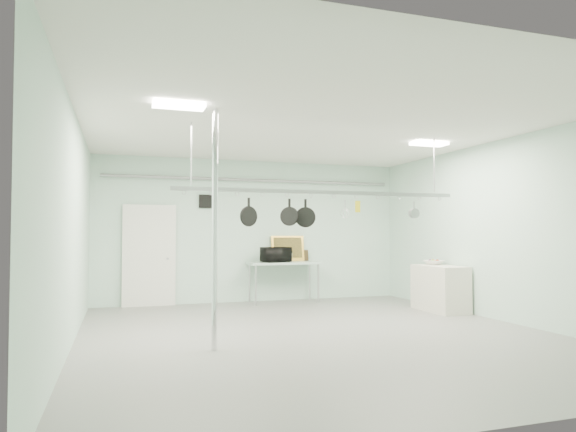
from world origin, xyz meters
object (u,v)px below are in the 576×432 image
object	(u,v)px
side_cabinet	(440,288)
microwave	(276,255)
skillet_left	(249,211)
skillet_mid	(289,212)
coffee_canister	(288,257)
chrome_pole	(215,229)
prep_table	(284,265)
pot_rack	(322,190)
fruit_bowl	(434,262)
skillet_right	(305,213)

from	to	relation	value
side_cabinet	microwave	distance (m)	3.54
skillet_left	skillet_mid	world-z (taller)	same
microwave	skillet_mid	xyz separation A→B (m)	(-0.75, -3.23, 0.81)
coffee_canister	skillet_mid	world-z (taller)	skillet_mid
chrome_pole	microwave	xyz separation A→B (m)	(2.09, 4.13, -0.53)
prep_table	pot_rack	world-z (taller)	pot_rack
prep_table	fruit_bowl	distance (m)	3.24
skillet_left	skillet_right	distance (m)	0.93
prep_table	chrome_pole	bearing A→B (deg)	-118.71
fruit_bowl	skillet_right	world-z (taller)	skillet_right
pot_rack	microwave	distance (m)	3.44
coffee_canister	fruit_bowl	bearing A→B (deg)	-36.43
pot_rack	skillet_mid	distance (m)	0.66
coffee_canister	fruit_bowl	size ratio (longest dim) A/B	0.54
skillet_left	side_cabinet	bearing A→B (deg)	-4.67
microwave	skillet_left	bearing A→B (deg)	56.10
pot_rack	skillet_right	bearing A→B (deg)	180.00
chrome_pole	microwave	world-z (taller)	chrome_pole
coffee_canister	pot_rack	bearing A→B (deg)	-98.54
prep_table	side_cabinet	world-z (taller)	prep_table
prep_table	pot_rack	bearing A→B (deg)	-96.91
chrome_pole	coffee_canister	world-z (taller)	chrome_pole
side_cabinet	microwave	world-z (taller)	microwave
side_cabinet	skillet_left	distance (m)	4.54
prep_table	skillet_left	bearing A→B (deg)	-116.13
prep_table	microwave	size ratio (longest dim) A/B	2.67
side_cabinet	skillet_mid	size ratio (longest dim) A/B	2.89
pot_rack	skillet_left	world-z (taller)	pot_rack
pot_rack	coffee_canister	distance (m)	3.50
prep_table	skillet_left	distance (m)	3.82
microwave	skillet_right	xyz separation A→B (m)	(-0.48, -3.23, 0.79)
fruit_bowl	prep_table	bearing A→B (deg)	143.69
skillet_left	skillet_right	world-z (taller)	same
prep_table	fruit_bowl	world-z (taller)	fruit_bowl
pot_rack	skillet_mid	size ratio (longest dim) A/B	11.56
prep_table	coffee_canister	bearing A→B (deg)	-32.85
side_cabinet	skillet_right	size ratio (longest dim) A/B	2.72
side_cabinet	skillet_mid	xyz separation A→B (m)	(-3.51, -1.10, 1.43)
fruit_bowl	skillet_right	xyz separation A→B (m)	(-3.30, -1.38, 0.92)
pot_rack	coffee_canister	xyz separation A→B (m)	(0.49, 3.24, -1.22)
skillet_mid	skillet_right	xyz separation A→B (m)	(0.27, 0.00, -0.01)
pot_rack	skillet_left	bearing A→B (deg)	180.00
chrome_pole	fruit_bowl	world-z (taller)	chrome_pole
side_cabinet	prep_table	bearing A→B (deg)	139.21
skillet_left	skillet_right	xyz separation A→B (m)	(0.93, 0.00, -0.01)
coffee_canister	skillet_right	world-z (taller)	skillet_right
side_cabinet	coffee_canister	bearing A→B (deg)	138.96
skillet_left	skillet_right	size ratio (longest dim) A/B	0.95
pot_rack	skillet_mid	world-z (taller)	pot_rack
microwave	coffee_canister	bearing A→B (deg)	172.46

